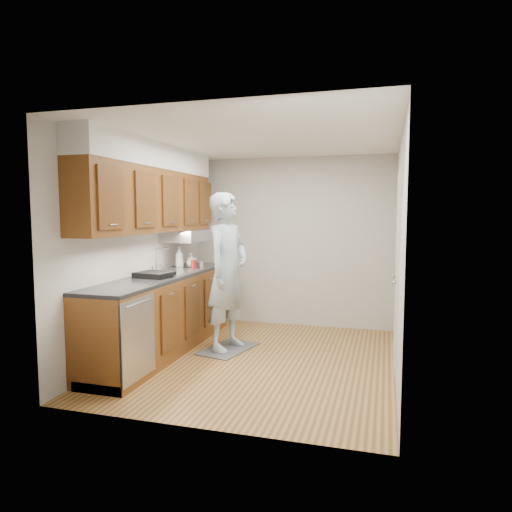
{
  "coord_description": "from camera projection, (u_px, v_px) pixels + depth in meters",
  "views": [
    {
      "loc": [
        1.37,
        -4.92,
        1.68
      ],
      "look_at": [
        -0.11,
        0.25,
        1.17
      ],
      "focal_mm": 32.0,
      "sensor_mm": 36.0,
      "label": 1
    }
  ],
  "objects": [
    {
      "name": "wall_back",
      "position": [
        291.0,
        242.0,
        6.8
      ],
      "size": [
        3.0,
        0.02,
        2.5
      ],
      "primitive_type": "cube",
      "color": "#B4B1A9",
      "rests_on": "floor"
    },
    {
      "name": "soap_bottle_b",
      "position": [
        192.0,
        260.0,
        6.25
      ],
      "size": [
        0.12,
        0.12,
        0.2
      ],
      "primitive_type": "imported",
      "rotation": [
        0.0,
        0.0,
        -0.46
      ],
      "color": "silver",
      "rests_on": "counter"
    },
    {
      "name": "wall_left",
      "position": [
        140.0,
        249.0,
        5.54
      ],
      "size": [
        0.02,
        3.5,
        2.5
      ],
      "primitive_type": "cube",
      "color": "#B4B1A9",
      "rests_on": "floor"
    },
    {
      "name": "upper_cabinets",
      "position": [
        153.0,
        191.0,
        5.47
      ],
      "size": [
        0.47,
        2.8,
        1.21
      ],
      "color": "brown",
      "rests_on": "wall_left"
    },
    {
      "name": "steel_can",
      "position": [
        202.0,
        265.0,
        6.0
      ],
      "size": [
        0.07,
        0.07,
        0.11
      ],
      "primitive_type": "cylinder",
      "rotation": [
        0.0,
        0.0,
        -0.11
      ],
      "color": "#A5A5AA",
      "rests_on": "counter"
    },
    {
      "name": "soap_bottle_a",
      "position": [
        180.0,
        257.0,
        6.15
      ],
      "size": [
        0.12,
        0.12,
        0.29
      ],
      "primitive_type": "imported",
      "rotation": [
        0.0,
        0.0,
        0.06
      ],
      "color": "silver",
      "rests_on": "counter"
    },
    {
      "name": "counter",
      "position": [
        164.0,
        312.0,
        5.53
      ],
      "size": [
        0.64,
        2.8,
        1.3
      ],
      "color": "brown",
      "rests_on": "floor"
    },
    {
      "name": "wall_right",
      "position": [
        398.0,
        255.0,
        4.71
      ],
      "size": [
        0.02,
        3.5,
        2.5
      ],
      "primitive_type": "cube",
      "color": "#B4B1A9",
      "rests_on": "floor"
    },
    {
      "name": "soda_can",
      "position": [
        194.0,
        265.0,
        5.94
      ],
      "size": [
        0.07,
        0.07,
        0.13
      ],
      "primitive_type": "cylinder",
      "rotation": [
        0.0,
        0.0,
        -0.02
      ],
      "color": "red",
      "rests_on": "counter"
    },
    {
      "name": "floor",
      "position": [
        259.0,
        360.0,
        5.24
      ],
      "size": [
        3.5,
        3.5,
        0.0
      ],
      "primitive_type": "plane",
      "color": "#A47C3E",
      "rests_on": "ground"
    },
    {
      "name": "closet_door",
      "position": [
        396.0,
        273.0,
        5.03
      ],
      "size": [
        0.02,
        1.22,
        2.05
      ],
      "primitive_type": "cube",
      "color": "white",
      "rests_on": "wall_right"
    },
    {
      "name": "ceiling",
      "position": [
        259.0,
        138.0,
        5.01
      ],
      "size": [
        3.5,
        3.5,
        0.0
      ],
      "primitive_type": "plane",
      "rotation": [
        3.14,
        0.0,
        0.0
      ],
      "color": "white",
      "rests_on": "wall_left"
    },
    {
      "name": "floor_mat",
      "position": [
        228.0,
        349.0,
        5.64
      ],
      "size": [
        0.64,
        0.88,
        0.01
      ],
      "primitive_type": "cube",
      "rotation": [
        0.0,
        0.0,
        -0.24
      ],
      "color": "slate",
      "rests_on": "floor"
    },
    {
      "name": "soap_bottle_c",
      "position": [
        191.0,
        261.0,
        6.21
      ],
      "size": [
        0.18,
        0.18,
        0.17
      ],
      "primitive_type": "imported",
      "rotation": [
        0.0,
        0.0,
        0.48
      ],
      "color": "silver",
      "rests_on": "counter"
    },
    {
      "name": "dish_rack",
      "position": [
        154.0,
        275.0,
        5.27
      ],
      "size": [
        0.43,
        0.38,
        0.06
      ],
      "primitive_type": "cube",
      "rotation": [
        0.0,
        0.0,
        -0.14
      ],
      "color": "black",
      "rests_on": "counter"
    },
    {
      "name": "person",
      "position": [
        228.0,
        261.0,
        5.54
      ],
      "size": [
        0.68,
        0.86,
        2.17
      ],
      "primitive_type": "imported",
      "rotation": [
        0.0,
        0.0,
        1.33
      ],
      "color": "#9BB2BD",
      "rests_on": "floor_mat"
    }
  ]
}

